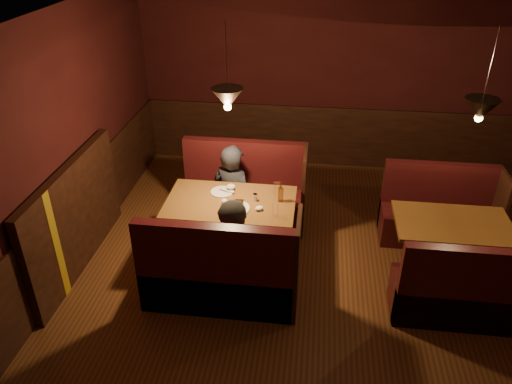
# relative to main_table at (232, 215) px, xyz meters

# --- Properties ---
(room) EXTENTS (6.02, 7.02, 2.92)m
(room) POSITION_rel_main_table_xyz_m (0.85, -0.69, 0.43)
(room) COLOR #5E3112
(room) RESTS_ON ground
(main_table) EXTENTS (1.50, 0.91, 1.05)m
(main_table) POSITION_rel_main_table_xyz_m (0.00, 0.00, 0.00)
(main_table) COLOR brown
(main_table) RESTS_ON ground
(main_bench_far) EXTENTS (1.65, 0.59, 1.13)m
(main_bench_far) POSITION_rel_main_table_xyz_m (0.02, 0.85, -0.26)
(main_bench_far) COLOR #43110D
(main_bench_far) RESTS_ON ground
(main_bench_near) EXTENTS (1.65, 0.59, 1.13)m
(main_bench_near) POSITION_rel_main_table_xyz_m (0.02, -0.85, -0.26)
(main_bench_near) COLOR #43110D
(main_bench_near) RESTS_ON ground
(second_table) EXTENTS (1.28, 0.82, 0.72)m
(second_table) POSITION_rel_main_table_xyz_m (2.51, -0.00, -0.09)
(second_table) COLOR brown
(second_table) RESTS_ON ground
(second_bench_far) EXTENTS (1.41, 0.53, 1.01)m
(second_bench_far) POSITION_rel_main_table_xyz_m (2.54, 0.76, -0.30)
(second_bench_far) COLOR #43110D
(second_bench_far) RESTS_ON ground
(second_bench_near) EXTENTS (1.41, 0.53, 1.01)m
(second_bench_near) POSITION_rel_main_table_xyz_m (2.54, -0.77, -0.30)
(second_bench_near) COLOR #43110D
(second_bench_near) RESTS_ON ground
(diner_a) EXTENTS (0.68, 0.58, 1.59)m
(diner_a) POSITION_rel_main_table_xyz_m (-0.09, 0.59, 0.18)
(diner_a) COLOR black
(diner_a) RESTS_ON ground
(diner_b) EXTENTS (0.82, 0.68, 1.54)m
(diner_b) POSITION_rel_main_table_xyz_m (0.17, -0.68, 0.15)
(diner_b) COLOR #312E2A
(diner_b) RESTS_ON ground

